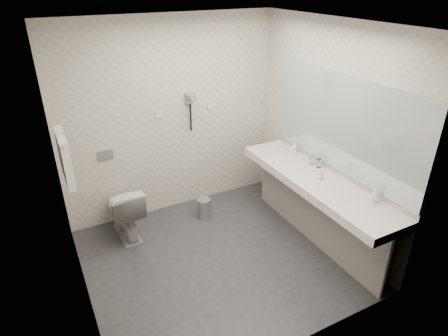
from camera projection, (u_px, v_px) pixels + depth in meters
floor at (218, 259)px, 4.35m from camera, size 2.80×2.80×0.00m
ceiling at (216, 25)px, 3.22m from camera, size 2.80×2.80×0.00m
wall_back at (171, 119)px, 4.81m from camera, size 2.80×0.00×2.80m
wall_front at (299, 229)px, 2.76m from camera, size 2.80×0.00×2.80m
wall_left at (68, 193)px, 3.20m from camera, size 0.00×2.60×2.60m
wall_right at (328, 135)px, 4.36m from camera, size 0.00×2.60×2.60m
vanity_counter at (316, 182)px, 4.29m from camera, size 0.55×2.20×0.10m
vanity_panel at (313, 213)px, 4.50m from camera, size 0.03×2.15×0.75m
vanity_post_near at (386, 266)px, 3.69m from camera, size 0.06×0.06×0.75m
vanity_post_far at (267, 176)px, 5.33m from camera, size 0.06×0.06×0.75m
mirror at (341, 124)px, 4.11m from camera, size 0.02×2.20×1.05m
basin_near at (359, 208)px, 3.76m from camera, size 0.40×0.31×0.05m
basin_far at (282, 157)px, 4.79m from camera, size 0.40×0.31×0.05m
faucet_near at (375, 195)px, 3.80m from camera, size 0.04×0.04×0.15m
faucet_far at (295, 148)px, 4.83m from camera, size 0.04×0.04×0.15m
soap_bottle_a at (321, 174)px, 4.25m from camera, size 0.06×0.06×0.10m
soap_bottle_c at (321, 174)px, 4.22m from camera, size 0.06×0.06×0.13m
glass_left at (319, 163)px, 4.49m from camera, size 0.06×0.06×0.10m
glass_right at (311, 160)px, 4.56m from camera, size 0.07×0.07×0.11m
toilet at (124, 210)px, 4.61m from camera, size 0.41×0.69×0.69m
flush_plate at (106, 155)px, 4.58m from camera, size 0.18×0.02×0.12m
pedal_bin at (204, 209)px, 5.04m from camera, size 0.20×0.20×0.25m
bin_lid at (204, 200)px, 4.98m from camera, size 0.18×0.18×0.02m
towel_rail at (59, 136)px, 3.52m from camera, size 0.02×0.62×0.02m
towel_near at (67, 164)px, 3.52m from camera, size 0.07×0.24×0.48m
towel_far at (63, 152)px, 3.74m from camera, size 0.07×0.24×0.48m
dryer_cradle at (189, 98)px, 4.78m from camera, size 0.10×0.04×0.14m
dryer_barrel at (192, 97)px, 4.71m from camera, size 0.08×0.14×0.08m
dryer_cord at (191, 117)px, 4.88m from camera, size 0.02×0.02×0.35m
switch_plate_a at (159, 114)px, 4.69m from camera, size 0.09×0.02×0.09m
switch_plate_b at (211, 106)px, 4.98m from camera, size 0.09×0.02×0.09m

